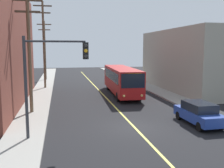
% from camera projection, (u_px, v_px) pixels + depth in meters
% --- Properties ---
extents(ground_plane, '(120.00, 120.00, 0.00)m').
position_uv_depth(ground_plane, '(134.00, 127.00, 18.15)').
color(ground_plane, black).
extents(sidewalk_left, '(2.50, 90.00, 0.15)m').
position_uv_depth(sidewalk_left, '(38.00, 102.00, 26.44)').
color(sidewalk_left, gray).
rests_on(sidewalk_left, ground).
extents(sidewalk_right, '(2.50, 90.00, 0.15)m').
position_uv_depth(sidewalk_right, '(171.00, 97.00, 29.27)').
color(sidewalk_right, gray).
rests_on(sidewalk_right, ground).
extents(lane_stripe_center, '(0.16, 60.00, 0.01)m').
position_uv_depth(lane_stripe_center, '(101.00, 92.00, 32.72)').
color(lane_stripe_center, '#D8CC4C').
rests_on(lane_stripe_center, ground).
extents(building_right_warehouse, '(12.00, 18.49, 7.88)m').
position_uv_depth(building_right_warehouse, '(207.00, 60.00, 35.04)').
color(building_right_warehouse, gray).
rests_on(building_right_warehouse, ground).
extents(city_bus, '(3.10, 12.24, 3.20)m').
position_uv_depth(city_bus, '(121.00, 79.00, 31.05)').
color(city_bus, maroon).
rests_on(city_bus, ground).
extents(parked_car_blue, '(1.88, 4.43, 1.62)m').
position_uv_depth(parked_car_blue, '(199.00, 113.00, 18.70)').
color(parked_car_blue, navy).
rests_on(parked_car_blue, ground).
extents(utility_pole_near, '(2.40, 0.28, 9.73)m').
position_uv_depth(utility_pole_near, '(29.00, 48.00, 21.24)').
color(utility_pole_near, brown).
rests_on(utility_pole_near, sidewalk_left).
extents(utility_pole_mid, '(2.40, 0.28, 11.51)m').
position_uv_depth(utility_pole_mid, '(44.00, 41.00, 34.94)').
color(utility_pole_mid, brown).
rests_on(utility_pole_mid, sidewalk_left).
extents(utility_pole_far, '(2.40, 0.28, 9.99)m').
position_uv_depth(utility_pole_far, '(45.00, 48.00, 44.59)').
color(utility_pole_far, brown).
rests_on(utility_pole_far, sidewalk_left).
extents(traffic_signal_left_corner, '(3.75, 0.48, 6.00)m').
position_uv_depth(traffic_signal_left_corner, '(52.00, 68.00, 15.23)').
color(traffic_signal_left_corner, '#2D2D33').
rests_on(traffic_signal_left_corner, sidewalk_left).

